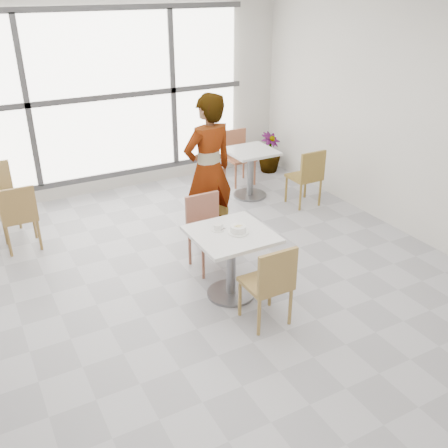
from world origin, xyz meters
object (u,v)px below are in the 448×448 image
main_table (231,252)px  bg_chair_right_near (308,174)px  chair_far (207,227)px  person (209,170)px  bg_chair_left_near (19,214)px  chair_near (271,281)px  coffee_cup (218,228)px  oatmeal_bowl (238,229)px  bg_chair_right_far (237,153)px  bg_table_right (251,167)px  plant_right (269,153)px

main_table → bg_chair_right_near: (2.15, 1.53, -0.02)m
chair_far → person: person is taller
bg_chair_left_near → chair_far: bearing=142.6°
chair_near → coffee_cup: size_ratio=5.47×
oatmeal_bowl → bg_chair_right_far: (1.68, 2.93, -0.29)m
oatmeal_bowl → bg_chair_right_far: bearing=60.2°
main_table → bg_chair_right_far: 3.37m
bg_chair_right_far → bg_chair_right_near: bearing=-73.2°
chair_far → bg_table_right: (1.54, 1.56, -0.01)m
chair_far → oatmeal_bowl: size_ratio=4.14×
main_table → plant_right: main_table is taller
chair_far → plant_right: (2.42, 2.37, -0.16)m
main_table → bg_table_right: bearing=54.6°
chair_far → bg_chair_right_far: bearing=52.7°
person → plant_right: 2.83m
bg_chair_right_far → person: bearing=-129.7°
chair_far → bg_chair_right_far: same height
main_table → chair_near: chair_near is taller
chair_far → main_table: bearing=-95.2°
chair_far → plant_right: bearing=44.3°
main_table → bg_chair_right_far: bg_chair_right_far is taller
main_table → bg_table_right: (1.61, 2.26, -0.04)m
coffee_cup → bg_chair_left_near: bg_chair_left_near is taller
bg_chair_left_near → bg_chair_right_near: size_ratio=1.00×
chair_far → chair_near: bearing=-89.6°
person → bg_chair_left_near: size_ratio=2.19×
person → bg_chair_right_near: size_ratio=2.19×
chair_near → plant_right: chair_near is taller
chair_near → chair_far: bearing=-89.6°
bg_table_right → plant_right: bg_table_right is taller
bg_chair_right_far → oatmeal_bowl: bearing=-119.8°
person → bg_chair_right_far: size_ratio=2.19×
main_table → chair_far: (0.06, 0.70, -0.02)m
oatmeal_bowl → person: bearing=76.0°
person → bg_table_right: bearing=-148.9°
chair_near → oatmeal_bowl: 0.66m
main_table → bg_chair_right_far: bearing=59.0°
main_table → bg_table_right: 2.77m
main_table → bg_chair_right_near: bearing=35.5°
coffee_cup → person: person is taller
person → bg_chair_left_near: person is taller
main_table → bg_chair_right_far: size_ratio=0.92×
coffee_cup → plant_right: size_ratio=0.23×
chair_far → oatmeal_bowl: 0.79m
person → bg_chair_left_near: (-2.18, 0.85, -0.45)m
plant_right → bg_chair_right_near: bearing=-102.5°
person → bg_chair_right_near: bearing=-179.3°
chair_near → plant_right: size_ratio=1.27×
main_table → oatmeal_bowl: oatmeal_bowl is taller
bg_chair_right_near → plant_right: size_ratio=1.27×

